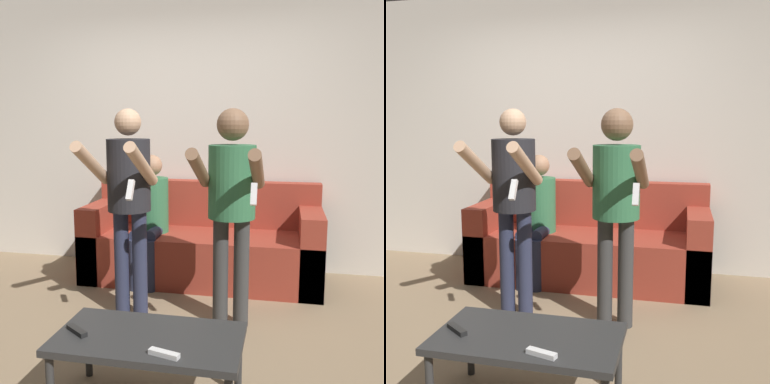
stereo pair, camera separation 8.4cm
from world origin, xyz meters
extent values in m
plane|color=#937A5B|center=(0.00, 0.00, 0.00)|extent=(14.00, 14.00, 0.00)
cube|color=silver|center=(0.00, 1.79, 1.35)|extent=(6.40, 0.06, 2.70)
cube|color=#9E3828|center=(0.22, 1.33, 0.22)|extent=(2.14, 0.78, 0.45)
cube|color=#9E3828|center=(0.22, 1.64, 0.67)|extent=(2.14, 0.16, 0.44)
cube|color=#9E3828|center=(-0.74, 1.33, 0.35)|extent=(0.20, 0.78, 0.69)
cube|color=#9E3828|center=(1.19, 1.33, 0.35)|extent=(0.20, 0.78, 0.69)
cylinder|color=#282D47|center=(-0.22, 0.45, 0.41)|extent=(0.11, 0.11, 0.81)
cylinder|color=#282D47|center=(-0.08, 0.45, 0.41)|extent=(0.11, 0.11, 0.81)
cylinder|color=#232328|center=(-0.15, 0.45, 1.07)|extent=(0.31, 0.31, 0.52)
sphere|color=tan|center=(-0.15, 0.45, 1.45)|extent=(0.19, 0.19, 0.19)
cylinder|color=tan|center=(-0.33, 0.22, 1.17)|extent=(0.08, 0.51, 0.33)
cylinder|color=tan|center=(0.03, 0.22, 1.17)|extent=(0.08, 0.51, 0.33)
cube|color=white|center=(0.03, -0.02, 1.04)|extent=(0.04, 0.09, 0.13)
cylinder|color=#383838|center=(0.52, 0.45, 0.40)|extent=(0.11, 0.11, 0.79)
cylinder|color=#383838|center=(0.67, 0.45, 0.40)|extent=(0.11, 0.11, 0.79)
cylinder|color=#337047|center=(0.60, 0.45, 1.04)|extent=(0.33, 0.33, 0.51)
sphere|color=brown|center=(0.60, 0.45, 1.43)|extent=(0.22, 0.22, 0.22)
cylinder|color=brown|center=(0.41, 0.21, 1.15)|extent=(0.08, 0.52, 0.30)
cylinder|color=brown|center=(0.78, 0.21, 1.15)|extent=(0.08, 0.52, 0.30)
cube|color=white|center=(0.78, -0.04, 1.04)|extent=(0.04, 0.08, 0.13)
cylinder|color=#282D47|center=(-0.30, 0.96, 0.22)|extent=(0.11, 0.11, 0.45)
cylinder|color=#282D47|center=(-0.16, 0.96, 0.22)|extent=(0.11, 0.11, 0.45)
cylinder|color=#282D47|center=(-0.30, 1.12, 0.48)|extent=(0.11, 0.32, 0.11)
cylinder|color=#282D47|center=(-0.16, 1.12, 0.48)|extent=(0.11, 0.32, 0.11)
cylinder|color=#337047|center=(-0.23, 1.28, 0.70)|extent=(0.30, 0.30, 0.50)
sphere|color=#A87A5B|center=(-0.23, 1.28, 1.06)|extent=(0.19, 0.19, 0.19)
cube|color=#2D2D2D|center=(0.31, -0.59, 0.38)|extent=(0.94, 0.51, 0.04)
cylinder|color=#2D2D2D|center=(-0.12, -0.38, 0.18)|extent=(0.04, 0.04, 0.36)
cylinder|color=#2D2D2D|center=(0.74, -0.38, 0.18)|extent=(0.04, 0.04, 0.36)
cube|color=white|center=(0.44, -0.77, 0.41)|extent=(0.15, 0.07, 0.02)
cube|color=black|center=(-0.05, -0.64, 0.41)|extent=(0.14, 0.12, 0.02)
camera|label=1|loc=(0.95, -2.61, 1.45)|focal=42.00mm
camera|label=2|loc=(1.04, -2.59, 1.45)|focal=42.00mm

